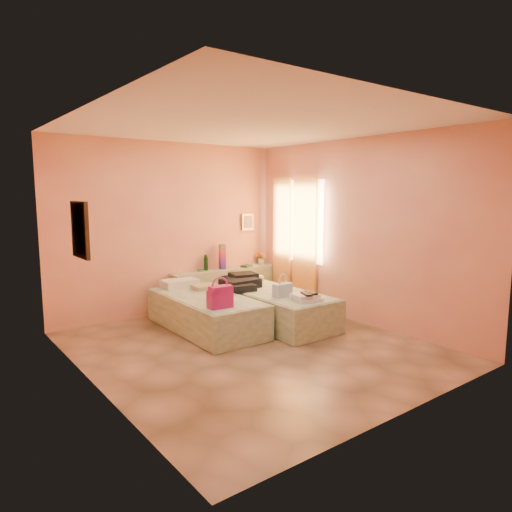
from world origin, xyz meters
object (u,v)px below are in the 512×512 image
at_px(magenta_handbag, 220,297).
at_px(towel_stack, 307,297).
at_px(bed_left, 206,313).
at_px(water_bottle, 206,263).
at_px(green_book, 247,266).
at_px(blue_handbag, 282,290).
at_px(flower_vase, 261,257).
at_px(headboard_ledge, 225,287).
at_px(bed_right, 275,307).

xyz_separation_m(magenta_handbag, towel_stack, (1.16, -0.42, -0.10)).
height_order(bed_left, magenta_handbag, magenta_handbag).
distance_m(bed_left, water_bottle, 1.43).
height_order(green_book, blue_handbag, blue_handbag).
relative_size(bed_left, towel_stack, 5.71).
bearing_deg(green_book, flower_vase, -4.02).
bearing_deg(blue_handbag, flower_vase, 55.48).
distance_m(flower_vase, towel_stack, 2.42).
distance_m(bed_left, green_book, 1.82).
height_order(headboard_ledge, green_book, green_book).
relative_size(bed_left, green_book, 10.08).
bearing_deg(headboard_ledge, magenta_handbag, -125.22).
bearing_deg(magenta_handbag, bed_left, 78.26).
bearing_deg(blue_handbag, bed_right, 63.09).
height_order(water_bottle, blue_handbag, water_bottle).
bearing_deg(water_bottle, towel_stack, -83.12).
relative_size(blue_handbag, towel_stack, 0.84).
height_order(bed_right, water_bottle, water_bottle).
relative_size(headboard_ledge, green_book, 10.34).
bearing_deg(headboard_ledge, bed_left, -134.48).
distance_m(bed_right, green_book, 1.51).
relative_size(water_bottle, flower_vase, 0.93).
relative_size(water_bottle, towel_stack, 0.75).
distance_m(water_bottle, towel_stack, 2.27).
relative_size(green_book, flower_vase, 0.71).
bearing_deg(towel_stack, bed_right, 87.33).
bearing_deg(bed_right, magenta_handbag, -163.89).
height_order(bed_left, green_book, green_book).
bearing_deg(green_book, magenta_handbag, -153.40).
height_order(green_book, magenta_handbag, magenta_handbag).
bearing_deg(flower_vase, bed_left, -149.43).
distance_m(bed_left, bed_right, 1.06).
bearing_deg(towel_stack, bed_left, 130.68).
height_order(headboard_ledge, magenta_handbag, magenta_handbag).
bearing_deg(magenta_handbag, bed_right, 19.27).
height_order(flower_vase, blue_handbag, flower_vase).
xyz_separation_m(bed_right, green_book, (0.47, 1.37, 0.42)).
bearing_deg(water_bottle, headboard_ledge, -11.87).
relative_size(bed_right, magenta_handbag, 6.42).
distance_m(headboard_ledge, green_book, 0.55).
height_order(flower_vase, towel_stack, flower_vase).
relative_size(water_bottle, green_book, 1.32).
height_order(blue_handbag, towel_stack, blue_handbag).
distance_m(bed_right, flower_vase, 1.81).
bearing_deg(water_bottle, flower_vase, -0.95).
height_order(bed_left, flower_vase, flower_vase).
relative_size(headboard_ledge, bed_right, 1.02).
bearing_deg(water_bottle, magenta_handbag, -115.90).
bearing_deg(bed_right, flower_vase, 60.20).
distance_m(headboard_ledge, bed_right, 1.43).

